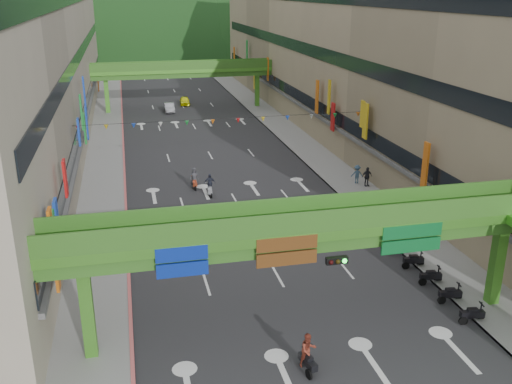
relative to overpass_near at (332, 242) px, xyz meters
The scene contains 22 objects.
road_slab 44.93m from the overpass_near, 91.20° to the left, with size 18.00×140.00×0.02m, color #28282B.
sidewalk_left 46.47m from the overpass_near, 104.97° to the left, with size 4.00×140.00×0.15m, color gray.
sidewalk_right 46.03m from the overpass_near, 77.29° to the left, with size 4.00×140.00×0.15m, color gray.
curb_left 46.02m from the overpass_near, 102.67° to the left, with size 0.20×140.00×0.18m, color #CC5959.
curb_right 45.65m from the overpass_near, 79.63° to the left, with size 0.20×140.00×0.18m, color gray.
building_row_left 49.02m from the overpass_near, 114.00° to the left, with size 12.80×95.00×19.00m.
building_row_right 48.30m from the overpass_near, 68.03° to the left, with size 12.80×95.00×19.00m.
overpass_near is the anchor object (origin of this frame).
overpass_far 59.63m from the overpass_near, 90.90° to the left, with size 28.00×2.20×7.10m.
hill_left 155.52m from the overpass_near, 95.88° to the left, with size 168.00×140.00×112.00m, color #1C4419.
hill_right 176.35m from the overpass_near, 82.15° to the left, with size 208.00×176.00×128.00m, color #1C4419.
bunting_string 24.65m from the overpass_near, 92.17° to the left, with size 26.00×0.36×0.47m.
scooter_rider_near 14.87m from the overpass_near, 101.19° to the left, with size 0.69×1.59×1.84m.
scooter_rider_mid 5.42m from the overpass_near, 125.21° to the right, with size 0.94×1.59×2.04m.
scooter_rider_left 22.61m from the overpass_near, 97.41° to the left, with size 1.00×1.60×2.00m.
scooter_rider_far 24.93m from the overpass_near, 99.20° to the left, with size 0.79×1.60×1.96m.
parked_scooter_row 10.26m from the overpass_near, 30.40° to the left, with size 1.60×11.61×1.08m.
car_silver 58.87m from the overpass_near, 93.19° to the left, with size 1.37×3.92×1.29m, color #AFB0B7.
car_yellow 63.70m from the overpass_near, 90.44° to the left, with size 1.46×3.63×1.24m, color #F6F814.
pedestrian_red 14.85m from the overpass_near, 40.92° to the left, with size 0.85×0.67×1.76m, color #A72A40.
pedestrian_dark 24.28m from the overpass_near, 61.87° to the left, with size 1.04×0.43×1.77m, color black.
pedestrian_blue 24.89m from the overpass_near, 64.07° to the left, with size 0.80×0.51×1.71m, color #344F66.
Camera 1 is at (-8.47, -18.75, 17.03)m, focal length 40.00 mm.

